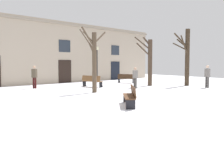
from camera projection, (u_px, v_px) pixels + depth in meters
The scene contains 12 objects.
ground_plane at pixel (130, 93), 13.21m from camera, with size 38.29×38.29×0.00m, color white.
building_facade at pixel (65, 52), 20.67m from camera, with size 23.93×0.60×6.21m.
tree_right_of_center at pixel (94, 59), 13.59m from camera, with size 2.14×1.40×4.35m.
tree_near_facade at pixel (187, 56), 17.83m from camera, with size 1.83×1.61×4.99m.
tree_foreground at pixel (149, 61), 17.78m from camera, with size 2.34×1.20×4.34m.
streetlamp at pixel (97, 60), 20.93m from camera, with size 0.30×0.30×3.78m.
bench_near_lamp at pixel (92, 81), 16.90m from camera, with size 1.07×1.91×0.95m.
bench_by_litter_bin at pixel (130, 96), 9.41m from camera, with size 1.43×1.65×0.93m.
bench_far_corner at pixel (126, 78), 20.44m from camera, with size 1.24×1.66×0.90m.
person_near_bench at pixel (34, 76), 15.86m from camera, with size 0.40×0.44×1.80m.
person_by_shop_door at pixel (135, 77), 15.89m from camera, with size 0.25×0.39×1.68m.
person_crossing_plaza at pixel (207, 75), 16.36m from camera, with size 0.28×0.41×1.83m.
Camera 1 is at (-9.08, -9.55, 1.96)m, focal length 32.41 mm.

